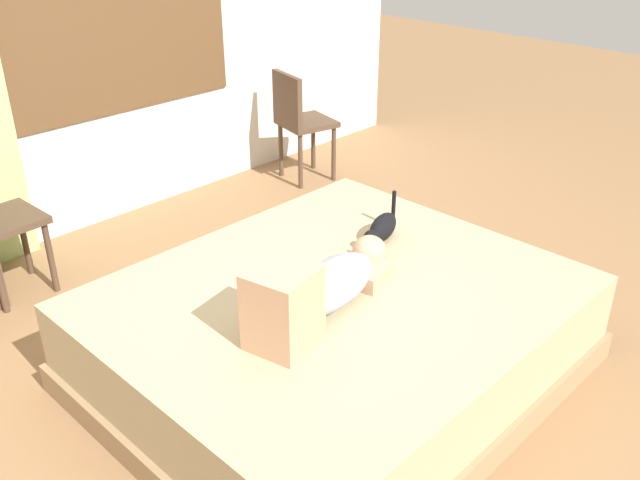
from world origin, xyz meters
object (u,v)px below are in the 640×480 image
at_px(person_lying, 321,288).
at_px(cat, 382,228).
at_px(bed, 336,333).
at_px(chair_spare, 299,118).

xyz_separation_m(person_lying, cat, (0.70, 0.24, -0.05)).
xyz_separation_m(bed, person_lying, (-0.17, -0.06, 0.35)).
bearing_deg(bed, person_lying, -158.76).
distance_m(bed, cat, 0.63).
relative_size(bed, person_lying, 2.24).
height_order(bed, cat, cat).
distance_m(cat, chair_spare, 2.01).
distance_m(bed, chair_spare, 2.48).
bearing_deg(chair_spare, person_lying, -132.16).
relative_size(bed, cat, 6.10).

